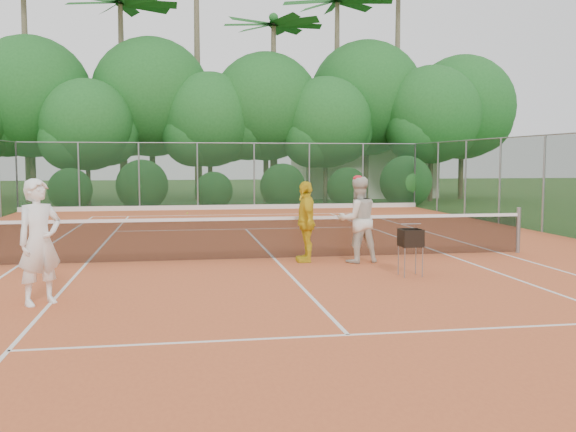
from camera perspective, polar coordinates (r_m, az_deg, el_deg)
The scene contains 14 objects.
ground at distance 14.51m, azimuth -1.20°, elevation -3.93°, with size 120.00×120.00×0.00m, color #294C1B.
clay_court at distance 14.51m, azimuth -1.20°, elevation -3.89°, with size 18.00×36.00×0.02m, color #CC5C2F.
club_building at distance 39.77m, azimuth 6.59°, elevation 3.88°, with size 8.00×5.00×3.00m, color beige.
tennis_net at distance 14.44m, azimuth -1.20°, elevation -1.84°, with size 11.97×0.10×1.10m.
player_white at distance 10.59m, azimuth -21.22°, elevation -2.16°, with size 0.71×0.47×1.95m, color white.
player_center_grp at distance 14.03m, azimuth 6.21°, elevation -0.31°, with size 0.99×0.81×1.90m.
player_yellow at distance 14.06m, azimuth 1.59°, elevation -0.49°, with size 1.04×0.43×1.77m, color yellow.
ball_hopper at distance 12.54m, azimuth 10.85°, elevation -2.01°, with size 0.40×0.40×0.91m.
stray_ball_a at distance 24.09m, azimuth -5.24°, elevation -0.26°, with size 0.07×0.07×0.07m, color #A9C72E.
stray_ball_b at distance 26.93m, azimuth -8.93°, elevation 0.25°, with size 0.07×0.07×0.07m, color gold.
stray_ball_c at distance 24.18m, azimuth -2.57°, elevation -0.22°, with size 0.07×0.07×0.07m, color #BECC2F.
court_markings at distance 14.51m, azimuth -1.20°, elevation -3.84°, with size 11.03×23.83×0.01m.
fence_back at distance 29.27m, azimuth -5.53°, elevation 3.54°, with size 18.07×0.07×3.00m.
tropical_treeline at distance 34.70m, azimuth -3.81°, elevation 9.72°, with size 32.10×8.49×15.03m.
Camera 1 is at (-2.10, -14.18, 2.25)m, focal length 40.00 mm.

